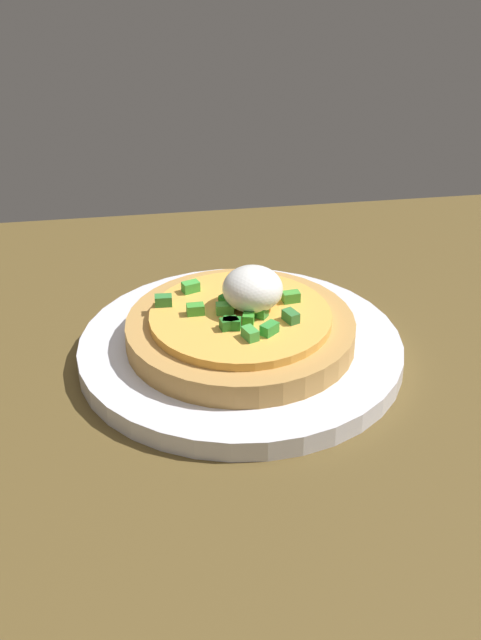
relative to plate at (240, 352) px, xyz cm
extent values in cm
cube|color=brown|center=(6.31, 13.55, -1.87)|extent=(106.70, 83.56, 2.19)
cylinder|color=white|center=(0.00, 0.00, 0.00)|extent=(24.43, 24.43, 1.55)
cylinder|color=tan|center=(0.00, 0.00, 1.71)|extent=(17.13, 17.13, 1.87)
cylinder|color=#F6B14A|center=(0.00, 0.00, 2.98)|extent=(13.55, 13.55, 0.66)
ellipsoid|color=white|center=(-1.01, -0.72, 4.95)|extent=(4.50, 4.50, 3.27)
cube|color=#51B043|center=(1.13, -0.24, 3.71)|extent=(1.31, 0.85, 0.80)
cube|color=#2C7B2B|center=(-0.06, -1.33, 3.71)|extent=(1.51, 1.40, 0.80)
cube|color=#36893C|center=(5.52, -2.12, 3.71)|extent=(1.32, 0.86, 0.80)
cube|color=green|center=(-4.04, -1.29, 3.71)|extent=(1.37, 0.95, 0.80)
cube|color=green|center=(-1.63, 3.08, 3.71)|extent=(1.49, 1.44, 0.80)
cube|color=green|center=(-0.41, 1.32, 3.71)|extent=(1.11, 1.45, 0.80)
cube|color=#288C2C|center=(0.91, 1.96, 3.71)|extent=(1.44, 1.09, 0.80)
cube|color=#268729|center=(0.75, -1.27, 3.71)|extent=(1.42, 1.50, 0.80)
cube|color=green|center=(3.29, -0.44, 3.71)|extent=(1.30, 0.83, 0.80)
cube|color=green|center=(-0.17, 3.55, 3.71)|extent=(1.21, 1.48, 0.80)
cube|color=green|center=(-1.27, 0.53, 3.71)|extent=(1.50, 1.41, 0.80)
cube|color=#367D3A|center=(-3.46, 1.58, 3.71)|extent=(1.24, 1.49, 0.80)
cube|color=green|center=(3.28, -3.97, 3.71)|extent=(1.47, 1.18, 0.80)
cube|color=#2C7D28|center=(1.11, 1.97, 3.71)|extent=(1.42, 1.05, 0.80)
camera|label=1|loc=(8.61, 58.71, 37.67)|focal=52.22mm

